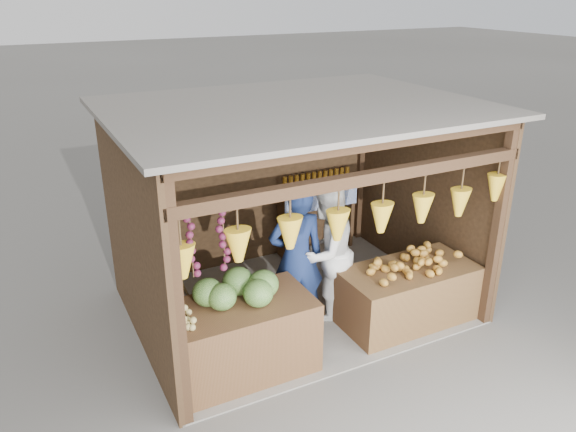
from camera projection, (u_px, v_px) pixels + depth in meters
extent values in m
plane|color=#514F49|center=(295.00, 305.00, 7.46)|extent=(80.00, 80.00, 0.00)
cube|color=slate|center=(295.00, 304.00, 7.45)|extent=(4.00, 3.00, 0.02)
cube|color=black|center=(248.00, 180.00, 8.20)|extent=(4.00, 0.06, 2.60)
cube|color=black|center=(133.00, 246.00, 6.12)|extent=(0.06, 3.00, 2.60)
cube|color=black|center=(423.00, 190.00, 7.80)|extent=(0.06, 3.00, 2.60)
cube|color=#605B54|center=(296.00, 107.00, 6.45)|extent=(4.30, 3.30, 0.06)
cube|color=black|center=(177.00, 307.00, 4.96)|extent=(0.11, 0.11, 2.60)
cube|color=black|center=(498.00, 227.00, 6.59)|extent=(0.11, 0.11, 2.60)
cube|color=black|center=(113.00, 203.00, 7.34)|extent=(0.11, 0.11, 2.60)
cube|color=black|center=(361.00, 163.00, 8.96)|extent=(0.11, 0.11, 2.60)
cube|color=black|center=(365.00, 178.00, 5.43)|extent=(4.00, 0.12, 0.12)
cube|color=black|center=(367.00, 144.00, 5.30)|extent=(4.00, 0.12, 0.12)
cube|color=#382314|center=(317.00, 189.00, 8.57)|extent=(1.25, 0.30, 0.05)
cube|color=#382314|center=(283.00, 227.00, 8.52)|extent=(0.05, 0.28, 1.05)
cube|color=#382314|center=(348.00, 214.00, 9.01)|extent=(0.05, 0.28, 1.05)
cube|color=blue|center=(322.00, 200.00, 8.49)|extent=(1.25, 0.02, 0.30)
cube|color=#482D18|center=(243.00, 337.00, 6.04)|extent=(1.50, 0.85, 0.85)
cube|color=#4A2D18|center=(407.00, 295.00, 6.98)|extent=(1.69, 0.85, 0.73)
cube|color=black|center=(173.00, 330.00, 6.68)|extent=(0.28, 0.28, 0.26)
imported|color=#14224C|center=(296.00, 258.00, 6.65)|extent=(0.74, 0.55, 1.86)
imported|color=silver|center=(326.00, 252.00, 6.91)|extent=(1.06, 0.96, 1.78)
imported|color=#503D20|center=(169.00, 285.00, 6.44)|extent=(0.55, 0.55, 0.96)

